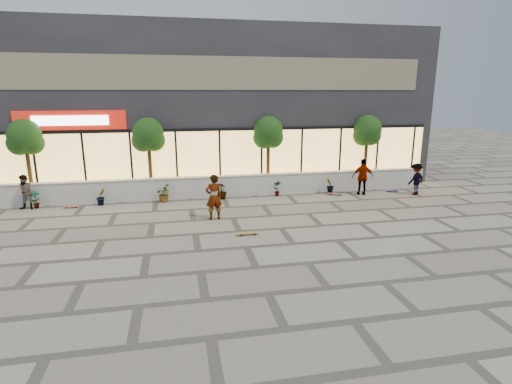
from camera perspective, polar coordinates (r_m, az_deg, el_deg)
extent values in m
plane|color=gray|center=(13.60, -1.34, -7.91)|extent=(80.00, 80.00, 0.00)
cube|color=silver|center=(20.07, -4.81, 0.81)|extent=(22.00, 0.35, 1.00)
cube|color=#B2AFA8|center=(19.96, -4.84, 2.26)|extent=(22.00, 0.42, 0.04)
cube|color=#26262B|center=(25.03, -6.47, 12.07)|extent=(24.00, 9.00, 8.50)
cube|color=#FFCB66|center=(20.79, -5.18, 4.64)|extent=(23.04, 0.05, 3.00)
cube|color=black|center=(20.57, -5.27, 8.89)|extent=(23.04, 0.08, 0.15)
cube|color=red|center=(20.96, -24.96, 9.26)|extent=(5.00, 0.10, 0.90)
cube|color=white|center=(20.89, -25.00, 9.25)|extent=(3.40, 0.06, 0.45)
cube|color=brown|center=(20.54, -5.46, 16.56)|extent=(21.60, 0.05, 1.60)
imported|color=#1C3B12|center=(20.45, -28.98, -0.96)|extent=(0.43, 0.29, 0.81)
imported|color=#1C3B12|center=(19.77, -21.25, -0.61)|extent=(0.57, 0.57, 0.81)
imported|color=#1C3B12|center=(19.46, -13.12, -0.23)|extent=(0.68, 0.77, 0.81)
imported|color=#1C3B12|center=(19.55, -4.91, 0.17)|extent=(0.64, 0.64, 0.81)
imported|color=#1C3B12|center=(20.04, 3.07, 0.54)|extent=(0.46, 0.35, 0.81)
imported|color=#1C3B12|center=(20.90, 10.53, 0.88)|extent=(0.55, 0.57, 0.81)
cylinder|color=#473219|center=(21.54, -29.67, 2.95)|extent=(0.18, 0.18, 3.24)
sphere|color=#1C3B12|center=(21.34, -30.17, 7.03)|extent=(1.50, 1.50, 1.50)
sphere|color=#1C3B12|center=(21.41, -30.73, 6.00)|extent=(1.10, 1.10, 1.10)
sphere|color=#1C3B12|center=(21.35, -29.37, 6.15)|extent=(1.10, 1.10, 1.10)
cylinder|color=#473219|center=(20.46, -14.90, 3.84)|extent=(0.18, 0.18, 3.24)
sphere|color=#1C3B12|center=(20.26, -15.18, 8.15)|extent=(1.50, 1.50, 1.50)
sphere|color=#1C3B12|center=(20.26, -15.83, 7.09)|extent=(1.10, 1.10, 1.10)
sphere|color=#1C3B12|center=(20.33, -14.40, 7.20)|extent=(1.10, 1.10, 1.10)
cylinder|color=#473219|center=(20.94, 1.74, 4.54)|extent=(0.18, 0.18, 3.24)
sphere|color=#1C3B12|center=(20.74, 1.77, 8.76)|extent=(1.50, 1.50, 1.50)
sphere|color=#1C3B12|center=(20.68, 1.11, 7.74)|extent=(1.10, 1.10, 1.10)
sphere|color=#1C3B12|center=(20.89, 2.41, 7.80)|extent=(1.10, 1.10, 1.10)
cylinder|color=#473219|center=(22.81, 15.38, 4.82)|extent=(0.18, 0.18, 3.24)
sphere|color=#1C3B12|center=(22.62, 15.64, 8.69)|extent=(1.50, 1.50, 1.50)
sphere|color=#1C3B12|center=(22.50, 15.06, 7.78)|extent=(1.10, 1.10, 1.10)
sphere|color=#1C3B12|center=(22.81, 16.09, 7.80)|extent=(1.10, 1.10, 1.10)
imported|color=white|center=(16.34, -6.05, -0.72)|extent=(0.76, 0.57, 1.88)
imported|color=tan|center=(20.33, -30.03, -0.06)|extent=(0.88, 0.76, 1.58)
imported|color=silver|center=(20.88, 15.01, 2.08)|extent=(1.16, 0.70, 1.85)
imported|color=maroon|center=(21.78, 21.87, 1.72)|extent=(1.18, 0.92, 1.62)
cube|color=olive|center=(14.67, -1.15, -5.84)|extent=(0.84, 0.23, 0.02)
cylinder|color=black|center=(14.81, -0.22, -5.90)|extent=(0.06, 0.03, 0.06)
cylinder|color=black|center=(14.67, -0.10, -6.09)|extent=(0.06, 0.03, 0.06)
cylinder|color=black|center=(14.72, -2.19, -6.04)|extent=(0.06, 0.03, 0.06)
cylinder|color=black|center=(14.58, -2.09, -6.24)|extent=(0.06, 0.03, 0.06)
cube|color=#E04A2A|center=(19.89, -24.97, -1.88)|extent=(0.70, 0.22, 0.02)
cylinder|color=black|center=(19.89, -24.32, -1.95)|extent=(0.05, 0.03, 0.05)
cylinder|color=black|center=(19.78, -24.42, -2.05)|extent=(0.05, 0.03, 0.05)
cylinder|color=black|center=(20.02, -25.49, -1.98)|extent=(0.05, 0.03, 0.05)
cylinder|color=black|center=(19.91, -25.59, -2.08)|extent=(0.05, 0.03, 0.05)
cube|color=brown|center=(20.66, 11.24, -0.23)|extent=(0.74, 0.53, 0.02)
cylinder|color=black|center=(20.71, 11.88, -0.38)|extent=(0.06, 0.05, 0.05)
cylinder|color=black|center=(20.58, 11.84, -0.47)|extent=(0.06, 0.05, 0.05)
cylinder|color=black|center=(20.76, 10.63, -0.28)|extent=(0.06, 0.05, 0.05)
cylinder|color=black|center=(20.63, 10.58, -0.37)|extent=(0.06, 0.05, 0.05)
cube|color=#665296|center=(22.22, 18.89, 0.28)|extent=(0.76, 0.24, 0.02)
cylinder|color=black|center=(22.42, 19.27, 0.22)|extent=(0.06, 0.03, 0.05)
cylinder|color=black|center=(22.31, 19.46, 0.14)|extent=(0.06, 0.03, 0.05)
cylinder|color=black|center=(22.16, 18.28, 0.15)|extent=(0.06, 0.03, 0.05)
cylinder|color=black|center=(22.06, 18.47, 0.07)|extent=(0.06, 0.03, 0.05)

